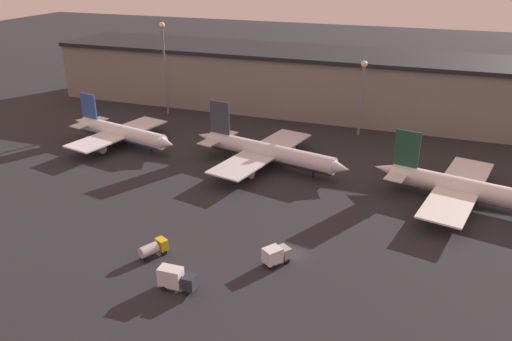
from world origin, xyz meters
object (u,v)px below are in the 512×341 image
(airplane_0, at_px, (121,133))
(service_vehicle_3, at_px, (276,255))
(airplane_1, at_px, (267,152))
(airplane_2, at_px, (464,188))
(service_vehicle_2, at_px, (176,278))
(service_vehicle_1, at_px, (153,248))

(airplane_0, distance_m, service_vehicle_3, 68.28)
(airplane_1, bearing_deg, airplane_0, -167.63)
(airplane_2, distance_m, service_vehicle_2, 62.13)
(airplane_0, distance_m, airplane_2, 85.62)
(airplane_2, bearing_deg, service_vehicle_2, -119.86)
(airplane_0, distance_m, service_vehicle_1, 56.70)
(airplane_2, xyz_separation_m, service_vehicle_1, (-49.78, -39.18, -1.87))
(airplane_0, height_order, service_vehicle_3, airplane_0)
(airplane_1, xyz_separation_m, service_vehicle_3, (14.80, -39.01, -1.85))
(airplane_2, bearing_deg, service_vehicle_3, -118.37)
(service_vehicle_1, bearing_deg, service_vehicle_3, -49.21)
(service_vehicle_3, bearing_deg, airplane_2, -5.79)
(service_vehicle_1, xyz_separation_m, service_vehicle_3, (20.28, 4.97, 0.20))
(service_vehicle_1, relative_size, service_vehicle_3, 1.02)
(airplane_1, height_order, service_vehicle_2, airplane_1)
(airplane_1, height_order, airplane_2, airplane_1)
(airplane_1, bearing_deg, service_vehicle_1, -84.71)
(service_vehicle_2, bearing_deg, airplane_2, 45.98)
(airplane_0, height_order, service_vehicle_1, airplane_0)
(service_vehicle_3, bearing_deg, airplane_1, 55.75)
(airplane_0, xyz_separation_m, service_vehicle_3, (55.99, -39.03, -1.81))
(service_vehicle_1, height_order, service_vehicle_3, service_vehicle_3)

